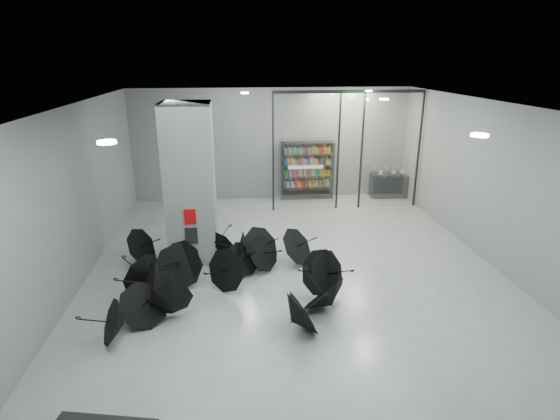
{
  "coord_description": "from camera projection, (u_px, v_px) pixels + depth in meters",
  "views": [
    {
      "loc": [
        -1.4,
        -8.76,
        4.99
      ],
      "look_at": [
        -0.3,
        1.5,
        1.4
      ],
      "focal_mm": 28.23,
      "sensor_mm": 36.0,
      "label": 1
    }
  ],
  "objects": [
    {
      "name": "room",
      "position": [
        302.0,
        167.0,
        9.08
      ],
      "size": [
        14.0,
        14.02,
        4.01
      ],
      "color": "slate",
      "rests_on": "ground"
    },
    {
      "name": "column",
      "position": [
        190.0,
        184.0,
        10.98
      ],
      "size": [
        1.2,
        1.2,
        4.0
      ],
      "primitive_type": "cube",
      "color": "slate",
      "rests_on": "ground"
    },
    {
      "name": "fire_cabinet",
      "position": [
        190.0,
        217.0,
        10.61
      ],
      "size": [
        0.28,
        0.04,
        0.38
      ],
      "primitive_type": "cube",
      "color": "#A50A07",
      "rests_on": "column"
    },
    {
      "name": "info_panel",
      "position": [
        191.0,
        236.0,
        10.78
      ],
      "size": [
        0.3,
        0.03,
        0.42
      ],
      "primitive_type": "cube",
      "color": "black",
      "rests_on": "column"
    },
    {
      "name": "exit_sign",
      "position": [
        352.0,
        96.0,
        13.97
      ],
      "size": [
        0.3,
        0.06,
        0.15
      ],
      "primitive_type": "cube",
      "color": "#0CE533",
      "rests_on": "room"
    },
    {
      "name": "glass_partition",
      "position": [
        347.0,
        146.0,
        14.7
      ],
      "size": [
        5.06,
        0.08,
        4.0
      ],
      "color": "silver",
      "rests_on": "ground"
    },
    {
      "name": "bookshelf",
      "position": [
        307.0,
        171.0,
        16.13
      ],
      "size": [
        1.93,
        0.41,
        2.11
      ],
      "primitive_type": null,
      "rotation": [
        0.0,
        0.0,
        -0.01
      ],
      "color": "black",
      "rests_on": "ground"
    },
    {
      "name": "shop_counter",
      "position": [
        390.0,
        185.0,
        16.51
      ],
      "size": [
        1.5,
        0.69,
        0.88
      ],
      "primitive_type": "cube",
      "rotation": [
        0.0,
        0.0,
        -0.07
      ],
      "color": "black",
      "rests_on": "ground"
    },
    {
      "name": "umbrella_cluster",
      "position": [
        228.0,
        276.0,
        9.97
      ],
      "size": [
        5.78,
        4.76,
        1.32
      ],
      "color": "black",
      "rests_on": "ground"
    }
  ]
}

